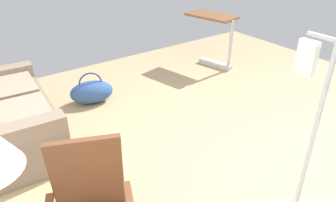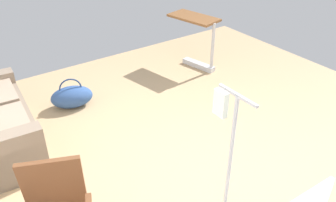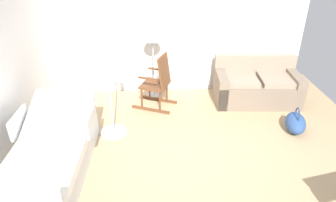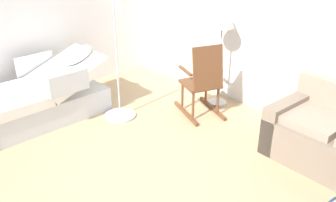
{
  "view_description": "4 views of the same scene",
  "coord_description": "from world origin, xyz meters",
  "views": [
    {
      "loc": [
        -1.75,
        2.2,
        2.1
      ],
      "look_at": [
        0.28,
        0.74,
        0.73
      ],
      "focal_mm": 34.65,
      "sensor_mm": 36.0,
      "label": 1
    },
    {
      "loc": [
        -2.22,
        2.11,
        2.63
      ],
      "look_at": [
        0.24,
        0.39,
        0.79
      ],
      "focal_mm": 38.11,
      "sensor_mm": 36.0,
      "label": 2
    },
    {
      "loc": [
        -0.44,
        -3.38,
        2.89
      ],
      "look_at": [
        -0.23,
        0.5,
        0.79
      ],
      "focal_mm": 32.36,
      "sensor_mm": 36.0,
      "label": 3
    },
    {
      "loc": [
        2.69,
        -1.88,
        2.45
      ],
      "look_at": [
        0.25,
        0.51,
        0.83
      ],
      "focal_mm": 39.43,
      "sensor_mm": 36.0,
      "label": 4
    }
  ],
  "objects": [
    {
      "name": "overbed_table",
      "position": [
        1.96,
        -1.39,
        0.53
      ],
      "size": [
        0.88,
        0.57,
        0.84
      ],
      "color": "#B2B5BA",
      "rests_on": "ground"
    },
    {
      "name": "duffel_bag",
      "position": [
        1.94,
        0.79,
        0.15
      ],
      "size": [
        0.46,
        0.62,
        0.43
      ],
      "color": "#2D4C84",
      "rests_on": "ground"
    },
    {
      "name": "couch",
      "position": [
        1.59,
        1.9,
        0.31
      ],
      "size": [
        1.65,
        0.96,
        0.85
      ],
      "color": "#7D6C5C",
      "rests_on": "ground"
    },
    {
      "name": "ground_plane",
      "position": [
        0.0,
        0.0,
        0.0
      ],
      "size": [
        6.31,
        6.31,
        0.0
      ],
      "primitive_type": "plane",
      "color": "tan"
    }
  ]
}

